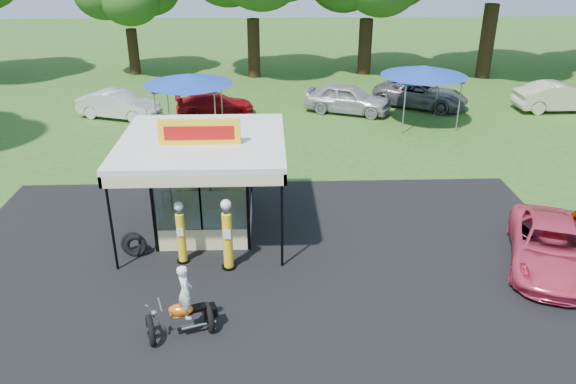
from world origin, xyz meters
name	(u,v)px	position (x,y,z in m)	size (l,w,h in m)	color
ground	(265,315)	(0.00, 0.00, 0.00)	(120.00, 120.00, 0.00)	#2D5A1C
asphalt_apron	(265,274)	(0.00, 2.00, 0.02)	(20.00, 14.00, 0.04)	black
gas_station_kiosk	(205,183)	(-2.00, 4.99, 1.78)	(5.40, 5.40, 4.18)	white
gas_pump_left	(181,234)	(-2.57, 2.82, 1.02)	(0.40, 0.40, 2.13)	black
gas_pump_right	(228,237)	(-1.11, 2.40, 1.14)	(0.44, 0.44, 2.38)	black
motorcycle	(184,307)	(-2.04, -0.69, 0.83)	(1.88, 1.33, 2.13)	black
spare_tires	(134,245)	(-4.21, 3.35, 0.38)	(0.91, 0.54, 0.78)	black
kiosk_car	(213,191)	(-2.00, 7.20, 0.48)	(1.13, 2.82, 0.96)	yellow
pink_sedan	(551,247)	(8.86, 2.18, 0.70)	(2.33, 5.05, 1.40)	#E03D60
bg_car_a	(119,105)	(-8.20, 18.44, 0.76)	(1.61, 4.62, 1.52)	silver
bg_car_b	(215,104)	(-2.85, 18.87, 0.64)	(1.79, 4.40, 1.28)	#A70C15
bg_car_c	(348,98)	(4.80, 18.99, 0.84)	(1.99, 4.94, 1.68)	#A9A8AD
bg_car_d	(421,94)	(9.33, 20.06, 0.77)	(2.55, 5.52, 1.53)	#5E5D60
bg_car_e	(559,97)	(17.19, 18.89, 0.83)	(1.76, 5.05, 1.66)	beige
tent_west	(188,79)	(-3.80, 15.62, 2.82)	(4.46, 4.46, 3.12)	gray
tent_east	(424,71)	(8.47, 16.75, 2.89)	(4.56, 4.56, 3.19)	gray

